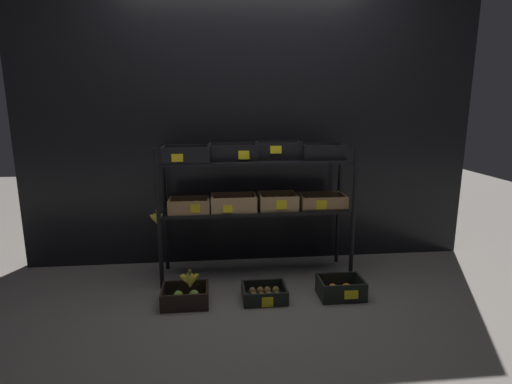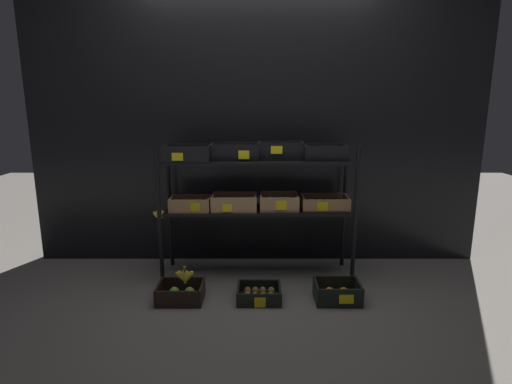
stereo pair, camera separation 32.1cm
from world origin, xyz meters
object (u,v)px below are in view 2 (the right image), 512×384
object	(u,v)px
display_rack	(255,183)
crate_ground_apple_green	(180,294)
banana_bunch_loose	(184,276)
crate_ground_orange	(336,294)
crate_ground_kiwi	(258,295)

from	to	relation	value
display_rack	crate_ground_apple_green	world-z (taller)	display_rack
banana_bunch_loose	crate_ground_apple_green	bearing A→B (deg)	-176.14
crate_ground_apple_green	crate_ground_orange	world-z (taller)	crate_ground_orange
banana_bunch_loose	display_rack	bearing A→B (deg)	42.49
display_rack	banana_bunch_loose	xyz separation A→B (m)	(-0.50, -0.46, -0.59)
crate_ground_apple_green	banana_bunch_loose	size ratio (longest dim) A/B	2.15
crate_ground_apple_green	crate_ground_kiwi	bearing A→B (deg)	0.55
crate_ground_kiwi	crate_ground_orange	size ratio (longest dim) A/B	0.98
crate_ground_kiwi	crate_ground_orange	bearing A→B (deg)	-1.26
crate_ground_kiwi	crate_ground_orange	xyz separation A→B (m)	(0.56, -0.01, 0.01)
crate_ground_kiwi	banana_bunch_loose	xyz separation A→B (m)	(-0.52, -0.00, 0.14)
crate_ground_apple_green	banana_bunch_loose	distance (m)	0.14
display_rack	crate_ground_orange	distance (m)	1.03
crate_ground_apple_green	crate_ground_orange	size ratio (longest dim) A/B	1.01
crate_ground_orange	crate_ground_kiwi	bearing A→B (deg)	178.74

